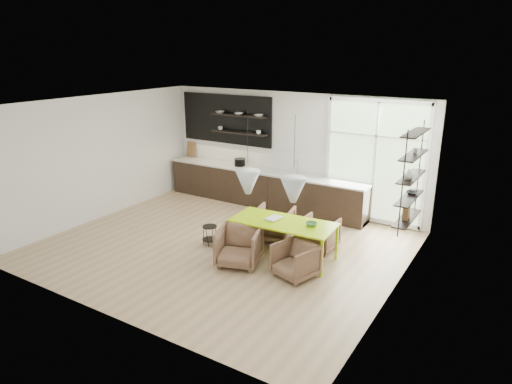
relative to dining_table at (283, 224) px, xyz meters
name	(u,v)px	position (x,y,z in m)	size (l,w,h in m)	color
room	(274,170)	(-0.70, 0.87, 0.78)	(7.02, 6.01, 2.91)	tan
kitchen_run	(261,182)	(-1.98, 2.47, -0.08)	(5.54, 0.69, 2.75)	black
right_shelving	(411,180)	(2.08, 0.95, 0.97)	(0.26, 1.22, 1.90)	black
dining_table	(283,224)	(0.00, 0.00, 0.00)	(2.04, 1.00, 0.73)	#A2D605
armchair_back_left	(274,223)	(-0.57, 0.66, -0.33)	(0.75, 0.77, 0.70)	brown
armchair_back_right	(318,234)	(0.44, 0.69, -0.35)	(0.70, 0.72, 0.66)	brown
armchair_front_left	(239,247)	(-0.54, -0.73, -0.32)	(0.77, 0.79, 0.72)	brown
armchair_front_right	(295,260)	(0.58, -0.60, -0.37)	(0.67, 0.68, 0.62)	brown
wire_stool	(210,233)	(-1.56, -0.28, -0.42)	(0.32, 0.32, 0.41)	black
table_book	(269,217)	(-0.34, 0.05, 0.07)	(0.25, 0.34, 0.03)	white
table_bowl	(311,224)	(0.56, 0.09, 0.08)	(0.21, 0.21, 0.07)	#457849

